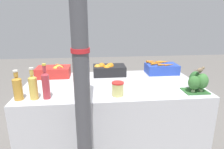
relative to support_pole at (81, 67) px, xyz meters
name	(u,v)px	position (x,y,z in m)	size (l,w,h in m)	color
ground_plane	(112,145)	(0.28, 0.66, -1.12)	(10.00, 10.00, 0.00)	slate
market_table	(112,116)	(0.28, 0.66, -0.74)	(1.80, 0.93, 0.76)	silver
support_pole	(81,67)	(0.00, 0.00, 0.00)	(0.13, 0.13, 2.24)	#4C4C51
apple_crate	(54,71)	(-0.36, 0.98, -0.30)	(0.38, 0.24, 0.15)	red
orange_crate	(108,70)	(0.27, 0.97, -0.29)	(0.38, 0.24, 0.15)	black
carrot_crate	(161,68)	(0.92, 0.98, -0.30)	(0.38, 0.24, 0.15)	#2847B7
broccoli_pile	(197,82)	(1.04, 0.36, -0.26)	(0.22, 0.18, 0.19)	#2D602D
juice_bottle_amber	(18,87)	(-0.55, 0.34, -0.25)	(0.08, 0.08, 0.26)	gold
juice_bottle_golden	(33,86)	(-0.43, 0.34, -0.25)	(0.07, 0.07, 0.28)	gold
juice_bottle_ruby	(46,84)	(-0.32, 0.34, -0.23)	(0.06, 0.06, 0.31)	#B2333D
pickle_jar	(118,89)	(0.30, 0.34, -0.30)	(0.11, 0.11, 0.12)	#D1CC75
sparrow_bird	(201,70)	(1.06, 0.35, -0.15)	(0.13, 0.07, 0.05)	#4C3D2D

